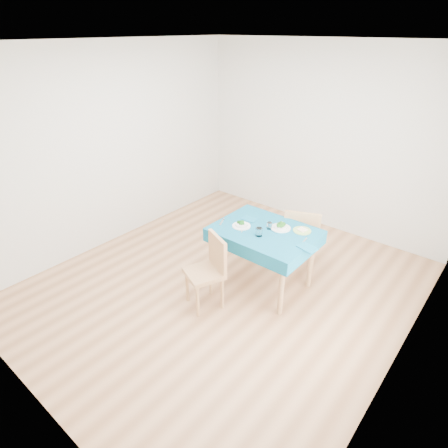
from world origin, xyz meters
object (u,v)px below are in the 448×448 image
Objects in this scene: table at (263,258)px; side_plate at (302,231)px; bowl_far at (281,226)px; bowl_near at (241,224)px; chair_near at (204,270)px; chair_far at (303,227)px.

side_plate is at bearing 35.91° from table.
bowl_near is at bearing -146.49° from bowl_far.
chair_near is (-0.28, -0.74, 0.09)m from table.
chair_far is 0.60m from bowl_far.
chair_far is at bearing 97.23° from chair_near.
chair_near is at bearing -92.28° from bowl_near.
table is at bearing -129.94° from bowl_far.
table is 0.72m from chair_far.
chair_far reaches higher than chair_near.
side_plate is at bearing 80.80° from chair_near.
chair_near is at bearing -110.97° from table.
chair_near reaches higher than bowl_far.
chair_far reaches higher than side_plate.
table is at bearing 56.59° from chair_far.
chair_near is 0.86× the size of chair_far.
bowl_far reaches higher than bowl_near.
chair_far is at bearing 116.15° from side_plate.
chair_near reaches higher than side_plate.
bowl_far reaches higher than table.
bowl_far is (-0.01, -0.55, 0.25)m from chair_far.
table is 0.79m from chair_near.
bowl_far is at bearing -154.93° from side_plate.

